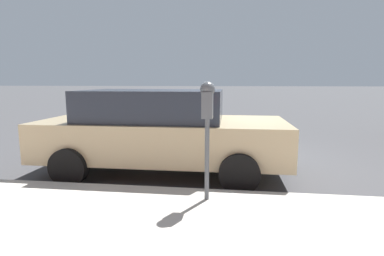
{
  "coord_description": "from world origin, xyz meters",
  "views": [
    {
      "loc": [
        -6.42,
        -0.19,
        1.73
      ],
      "look_at": [
        -2.46,
        0.33,
        1.11
      ],
      "focal_mm": 28.0,
      "sensor_mm": 36.0,
      "label": 1
    }
  ],
  "objects": [
    {
      "name": "ground_plane",
      "position": [
        0.0,
        0.0,
        0.0
      ],
      "size": [
        220.0,
        220.0,
        0.0
      ],
      "primitive_type": "plane",
      "color": "#424244"
    },
    {
      "name": "car_tan",
      "position": [
        -0.96,
        1.12,
        0.82
      ],
      "size": [
        2.12,
        4.54,
        1.57
      ],
      "rotation": [
        0.0,
        0.0,
        3.15
      ],
      "color": "tan",
      "rests_on": "ground_plane"
    },
    {
      "name": "parking_meter",
      "position": [
        -2.59,
        0.11,
        1.36
      ],
      "size": [
        0.21,
        0.19,
        1.57
      ],
      "color": "#4C5156",
      "rests_on": "sidewalk"
    }
  ]
}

